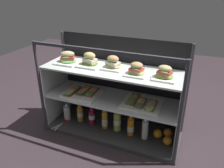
{
  "coord_description": "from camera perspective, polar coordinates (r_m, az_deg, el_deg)",
  "views": [
    {
      "loc": [
        0.72,
        -1.72,
        1.39
      ],
      "look_at": [
        0.0,
        0.0,
        0.53
      ],
      "focal_mm": 36.4,
      "sensor_mm": 36.0,
      "label": 1
    }
  ],
  "objects": [
    {
      "name": "plated_roll_sandwich_near_left_corner",
      "position": [
        1.84,
        13.05,
        2.51
      ],
      "size": [
        0.18,
        0.18,
        0.11
      ],
      "color": "white",
      "rests_on": "shelf_upper_glass"
    },
    {
      "name": "ground_plane",
      "position": [
        2.33,
        0.0,
        -12.02
      ],
      "size": [
        6.0,
        6.0,
        0.02
      ],
      "primitive_type": "cube",
      "color": "#31262C",
      "rests_on": "ground"
    },
    {
      "name": "open_sandwich_tray_center",
      "position": [
        2.03,
        7.42,
        -4.65
      ],
      "size": [
        0.34,
        0.29,
        0.06
      ],
      "color": "white",
      "rests_on": "shelf_lower_glass"
    },
    {
      "name": "plated_roll_sandwich_center",
      "position": [
        2.18,
        -11.04,
        6.22
      ],
      "size": [
        0.21,
        0.21,
        0.12
      ],
      "color": "white",
      "rests_on": "shelf_upper_glass"
    },
    {
      "name": "orange_fruit_rolled_forward",
      "position": [
        2.24,
        13.87,
        -11.85
      ],
      "size": [
        0.08,
        0.08,
        0.08
      ],
      "primitive_type": "sphere",
      "color": "orange",
      "rests_on": "case_base_deck"
    },
    {
      "name": "plated_roll_sandwich_mid_left",
      "position": [
        1.88,
        6.16,
        3.55
      ],
      "size": [
        0.18,
        0.18,
        0.11
      ],
      "color": "white",
      "rests_on": "shelf_upper_glass"
    },
    {
      "name": "juice_bottle_tucked_behind",
      "position": [
        2.23,
        1.36,
        -9.21
      ],
      "size": [
        0.07,
        0.07,
        0.23
      ],
      "color": "#AFCF53",
      "rests_on": "case_base_deck"
    },
    {
      "name": "juice_bottle_near_post",
      "position": [
        2.45,
        -11.23,
        -7.0
      ],
      "size": [
        0.07,
        0.07,
        0.19
      ],
      "color": "white",
      "rests_on": "case_base_deck"
    },
    {
      "name": "orange_fruit_near_left_post",
      "position": [
        2.21,
        11.39,
        -12.12
      ],
      "size": [
        0.08,
        0.08,
        0.08
      ],
      "primitive_type": "sphere",
      "color": "orange",
      "rests_on": "case_base_deck"
    },
    {
      "name": "case_base_deck",
      "position": [
        2.31,
        0.0,
        -11.43
      ],
      "size": [
        1.31,
        0.46,
        0.04
      ],
      "primitive_type": "cube",
      "color": "#363638",
      "rests_on": "ground"
    },
    {
      "name": "kitchen_scissors",
      "position": [
        2.43,
        -12.2,
        -9.41
      ],
      "size": [
        0.09,
        0.2,
        0.01
      ],
      "color": "silver",
      "rests_on": "case_base_deck"
    },
    {
      "name": "plated_roll_sandwich_left_of_center",
      "position": [
        2.08,
        -5.61,
        5.82
      ],
      "size": [
        0.21,
        0.21,
        0.13
      ],
      "color": "white",
      "rests_on": "shelf_upper_glass"
    },
    {
      "name": "juice_bottle_back_center",
      "position": [
        2.27,
        -1.86,
        -8.97
      ],
      "size": [
        0.06,
        0.06,
        0.23
      ],
      "color": "gold",
      "rests_on": "case_base_deck"
    },
    {
      "name": "shelf_upper_glass",
      "position": [
        2.0,
        0.0,
        3.57
      ],
      "size": [
        1.26,
        0.41,
        0.02
      ],
      "primitive_type": "cube",
      "color": "silver",
      "rests_on": "riser_upper_tier"
    },
    {
      "name": "shelf_lower_glass",
      "position": [
        2.13,
        0.0,
        -3.74
      ],
      "size": [
        1.26,
        0.41,
        0.02
      ],
      "primitive_type": "cube",
      "color": "silver",
      "rests_on": "riser_lower_tier"
    },
    {
      "name": "plated_roll_sandwich_far_right",
      "position": [
        2.0,
        0.37,
        5.16
      ],
      "size": [
        0.18,
        0.18,
        0.12
      ],
      "color": "white",
      "rests_on": "shelf_upper_glass"
    },
    {
      "name": "juice_bottle_back_right",
      "position": [
        2.18,
        4.71,
        -10.59
      ],
      "size": [
        0.06,
        0.06,
        0.23
      ],
      "color": "orange",
      "rests_on": "case_base_deck"
    },
    {
      "name": "orange_fruit_beside_bottles",
      "position": [
        2.15,
        13.73,
        -13.66
      ],
      "size": [
        0.08,
        0.08,
        0.08
      ],
      "primitive_type": "sphere",
      "color": "orange",
      "rests_on": "case_base_deck"
    },
    {
      "name": "open_sandwich_tray_mid_left",
      "position": [
        2.21,
        -7.56,
        -1.98
      ],
      "size": [
        0.34,
        0.31,
        0.06
      ],
      "color": "white",
      "rests_on": "shelf_lower_glass"
    },
    {
      "name": "juice_bottle_back_left",
      "position": [
        2.39,
        -8.07,
        -7.35
      ],
      "size": [
        0.06,
        0.06,
        0.21
      ],
      "color": "gold",
      "rests_on": "case_base_deck"
    },
    {
      "name": "juice_bottle_front_fourth",
      "position": [
        2.15,
        8.3,
        -11.29
      ],
      "size": [
        0.06,
        0.06,
        0.23
      ],
      "color": "white",
      "rests_on": "case_base_deck"
    },
    {
      "name": "case_frame",
      "position": [
        2.19,
        1.45,
        0.7
      ],
      "size": [
        1.31,
        0.46,
        0.91
      ],
      "color": "#333338",
      "rests_on": "ground"
    },
    {
      "name": "riser_lower_tier",
      "position": [
        2.21,
        0.0,
        -7.62
      ],
      "size": [
        1.25,
        0.4,
        0.33
      ],
      "color": "silver",
      "rests_on": "case_base_deck"
    },
    {
      "name": "riser_upper_tier",
      "position": [
        2.06,
        0.0,
        -0.19
      ],
      "size": [
        1.25,
        0.4,
        0.27
      ],
      "color": "silver",
      "rests_on": "shelf_lower_glass"
    },
    {
      "name": "juice_bottle_front_second",
      "position": [
        2.34,
        -5.13,
        -8.15
      ],
      "size": [
        0.06,
        0.06,
        0.21
      ],
      "color": "#961B46",
      "rests_on": "case_base_deck"
    }
  ]
}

